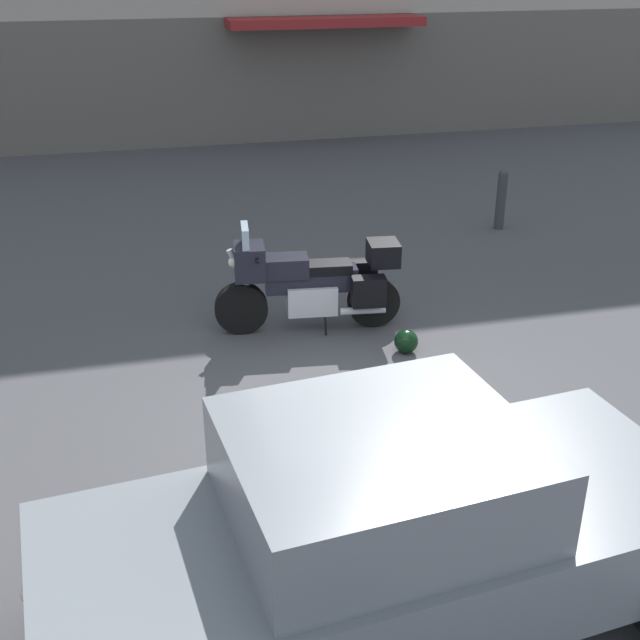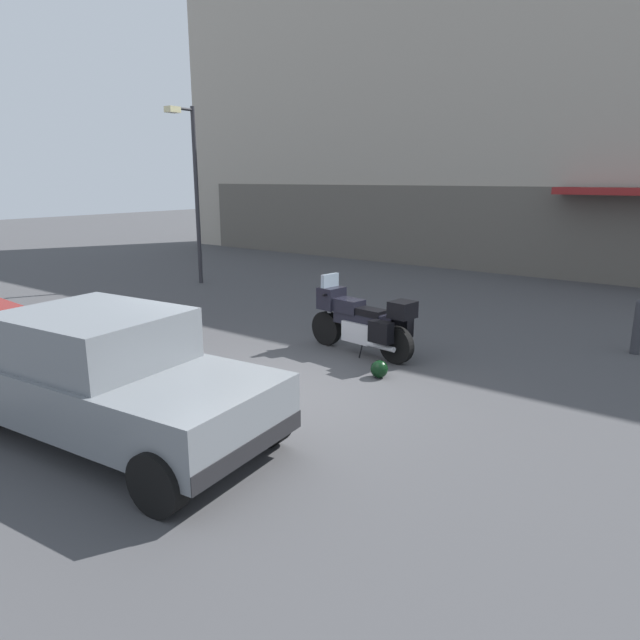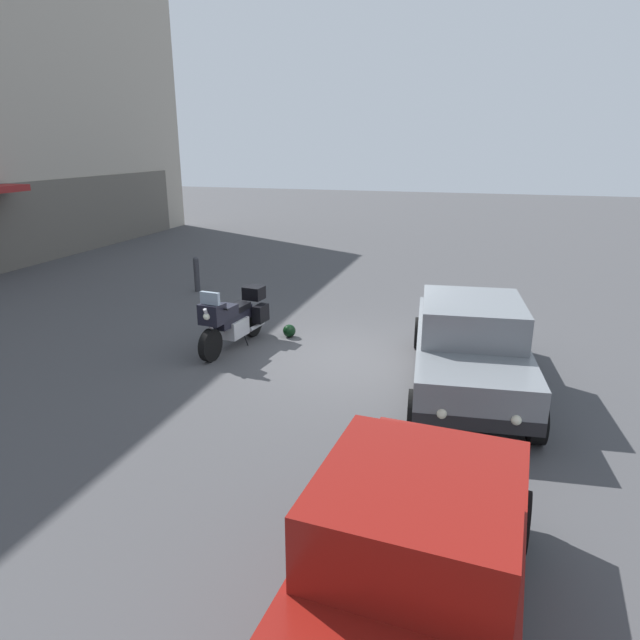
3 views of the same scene
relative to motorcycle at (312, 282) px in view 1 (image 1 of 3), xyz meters
The scene contains 5 objects.
ground_plane 2.54m from the motorcycle, 88.60° to the right, with size 80.00×80.00×0.00m, color #424244.
motorcycle is the anchor object (origin of this frame).
helmet 1.35m from the motorcycle, 44.25° to the right, with size 0.28×0.28×0.28m, color black.
car_sedan_far 4.76m from the motorcycle, 98.04° to the right, with size 4.69×2.31×1.56m.
bollard_curbside 4.91m from the motorcycle, 37.15° to the left, with size 0.16×0.16×1.00m.
Camera 1 is at (-2.17, -6.28, 4.34)m, focal length 45.49 mm.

